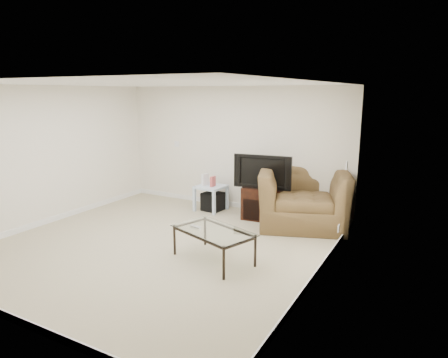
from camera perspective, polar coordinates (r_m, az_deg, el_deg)
The scene contains 18 objects.
floor at distance 6.50m, azimuth -9.10°, elevation -9.31°, with size 5.00×5.00×0.00m, color tan.
ceiling at distance 6.05m, azimuth -9.92°, elevation 13.27°, with size 5.00×5.00×0.00m, color white.
wall_back at distance 8.24m, azimuth 1.30°, elevation 4.43°, with size 5.00×0.02×2.50m, color silver.
wall_left at distance 7.93m, azimuth -23.88°, elevation 3.07°, with size 0.02×5.00×2.50m, color silver.
wall_right at distance 5.04m, azimuth 13.52°, elevation -1.00°, with size 0.02×5.00×2.50m, color silver.
plate_back at distance 8.96m, azimuth -6.75°, elevation 4.98°, with size 0.12×0.02×0.12m, color white.
plate_right_switch at distance 6.57m, azimuth 17.14°, elevation 1.86°, with size 0.02×0.09×0.13m, color white.
plate_right_outlet at distance 6.52m, azimuth 16.07°, elevation -6.79°, with size 0.02×0.08×0.12m, color white.
tv_stand at distance 7.66m, azimuth 5.70°, elevation -3.41°, with size 0.75×0.52×0.63m, color black, non-canonical shape.
dvd_player at distance 7.56m, azimuth 5.64°, elevation -1.97°, with size 0.44×0.31×0.06m, color black.
television at distance 7.48m, azimuth 5.73°, elevation 1.17°, with size 1.02×0.20×0.63m, color black.
side_table at distance 8.18m, azimuth -1.87°, elevation -2.73°, with size 0.54×0.54×0.52m, color silver, non-canonical shape.
subwoofer at distance 8.20m, azimuth -1.60°, elevation -3.23°, with size 0.37×0.37×0.37m, color black.
game_console at distance 8.15m, azimuth -2.72°, elevation -0.07°, with size 0.05×0.17×0.24m, color white.
game_case at distance 8.04m, azimuth -1.60°, elevation -0.35°, with size 0.05×0.15×0.20m, color #CC4C4C.
recliner at distance 7.31m, azimuth 11.31°, elevation -1.35°, with size 1.56×1.01×1.37m, color #4A371B.
coffee_table at distance 5.80m, azimuth -1.53°, elevation -9.44°, with size 1.18×0.67×0.46m, color black, non-canonical shape.
remote at distance 5.82m, azimuth -4.07°, elevation -6.83°, with size 0.18×0.05×0.02m, color #B2B2B7.
Camera 1 is at (3.76, -4.75, 2.38)m, focal length 32.00 mm.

